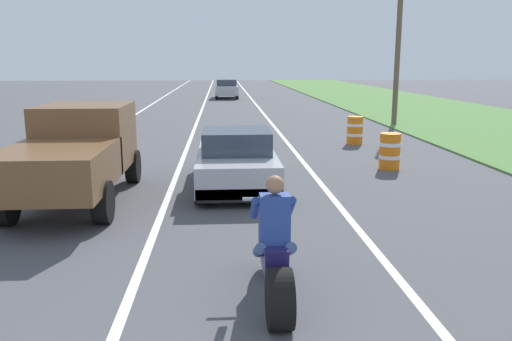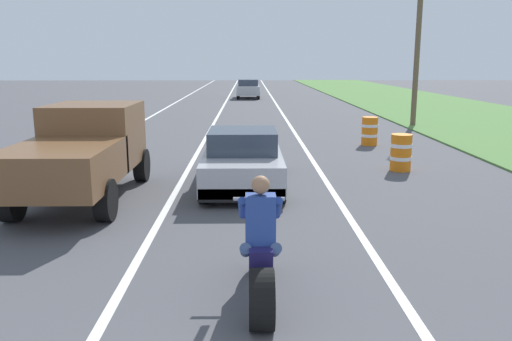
# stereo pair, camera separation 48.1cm
# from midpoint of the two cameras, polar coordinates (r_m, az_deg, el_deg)

# --- Properties ---
(lane_stripe_left_solid) EXTENTS (0.14, 120.00, 0.01)m
(lane_stripe_left_solid) POSITION_cam_midpoint_polar(r_m,az_deg,el_deg) (22.98, -16.47, 4.05)
(lane_stripe_left_solid) COLOR white
(lane_stripe_left_solid) RESTS_ON ground
(lane_stripe_right_solid) EXTENTS (0.14, 120.00, 0.01)m
(lane_stripe_right_solid) POSITION_cam_midpoint_polar(r_m,az_deg,el_deg) (22.53, 1.75, 4.38)
(lane_stripe_right_solid) COLOR white
(lane_stripe_right_solid) RESTS_ON ground
(lane_stripe_centre_dashed) EXTENTS (0.14, 120.00, 0.01)m
(lane_stripe_centre_dashed) POSITION_cam_midpoint_polar(r_m,az_deg,el_deg) (22.47, -7.46, 4.26)
(lane_stripe_centre_dashed) COLOR white
(lane_stripe_centre_dashed) RESTS_ON ground
(grass_verge_right) EXTENTS (10.00, 120.00, 0.06)m
(grass_verge_right) POSITION_cam_midpoint_polar(r_m,az_deg,el_deg) (25.56, 25.02, 4.22)
(grass_verge_right) COLOR #517F3D
(grass_verge_right) RESTS_ON ground
(motorcycle_with_rider) EXTENTS (0.70, 2.21, 1.62)m
(motorcycle_with_rider) POSITION_cam_midpoint_polar(r_m,az_deg,el_deg) (6.41, -0.15, -9.57)
(motorcycle_with_rider) COLOR black
(motorcycle_with_rider) RESTS_ON ground
(sports_car_silver) EXTENTS (1.84, 4.30, 1.37)m
(sports_car_silver) POSITION_cam_midpoint_polar(r_m,az_deg,el_deg) (12.42, -3.28, 1.14)
(sports_car_silver) COLOR #B7B7BC
(sports_car_silver) RESTS_ON ground
(pickup_truck_left_lane_brown) EXTENTS (2.02, 4.80, 1.98)m
(pickup_truck_left_lane_brown) POSITION_cam_midpoint_polar(r_m,az_deg,el_deg) (11.65, -20.19, 2.10)
(pickup_truck_left_lane_brown) COLOR brown
(pickup_truck_left_lane_brown) RESTS_ON ground
(utility_pole_roadside) EXTENTS (0.24, 0.24, 7.69)m
(utility_pole_roadside) POSITION_cam_midpoint_polar(r_m,az_deg,el_deg) (25.03, 14.73, 13.57)
(utility_pole_roadside) COLOR brown
(utility_pole_roadside) RESTS_ON ground
(construction_barrel_nearest) EXTENTS (0.58, 0.58, 1.00)m
(construction_barrel_nearest) POSITION_cam_midpoint_polar(r_m,az_deg,el_deg) (14.77, 13.49, 2.06)
(construction_barrel_nearest) COLOR orange
(construction_barrel_nearest) RESTS_ON ground
(construction_barrel_mid) EXTENTS (0.58, 0.58, 1.00)m
(construction_barrel_mid) POSITION_cam_midpoint_polar(r_m,az_deg,el_deg) (19.04, 10.03, 4.34)
(construction_barrel_mid) COLOR orange
(construction_barrel_mid) RESTS_ON ground
(distant_car_far_ahead) EXTENTS (1.80, 4.00, 1.50)m
(distant_car_far_ahead) POSITION_cam_midpoint_polar(r_m,az_deg,el_deg) (42.43, -3.56, 8.91)
(distant_car_far_ahead) COLOR #B2B2B7
(distant_car_far_ahead) RESTS_ON ground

